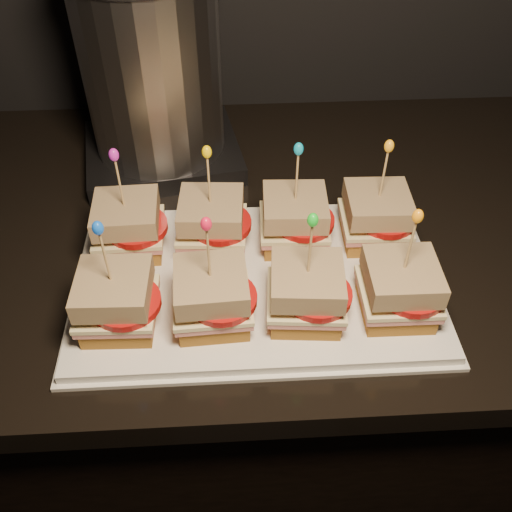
{
  "coord_description": "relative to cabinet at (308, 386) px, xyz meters",
  "views": [
    {
      "loc": [
        -0.72,
        1.01,
        1.43
      ],
      "look_at": [
        -0.69,
        1.52,
        0.94
      ],
      "focal_mm": 40.0,
      "sensor_mm": 36.0,
      "label": 1
    }
  ],
  "objects": [
    {
      "name": "cabinet",
      "position": [
        0.0,
        0.0,
        0.0
      ],
      "size": [
        2.46,
        0.65,
        0.85
      ],
      "primitive_type": "cube",
      "color": "black",
      "rests_on": "ground"
    },
    {
      "name": "granite_slab",
      "position": [
        0.0,
        0.0,
        0.44
      ],
      "size": [
        2.5,
        0.69,
        0.04
      ],
      "primitive_type": "cube",
      "color": "black",
      "rests_on": "cabinet"
    },
    {
      "name": "platter",
      "position": [
        -0.12,
        -0.15,
        0.47
      ],
      "size": [
        0.46,
        0.28,
        0.02
      ],
      "primitive_type": "cube",
      "color": "white",
      "rests_on": "granite_slab"
    },
    {
      "name": "platter_rim",
      "position": [
        -0.12,
        -0.15,
        0.47
      ],
      "size": [
        0.47,
        0.3,
        0.01
      ],
      "primitive_type": "cube",
      "color": "white",
      "rests_on": "granite_slab"
    },
    {
      "name": "sandwich_0_bread_bot",
      "position": [
        -0.28,
        -0.08,
        0.49
      ],
      "size": [
        0.08,
        0.08,
        0.02
      ],
      "primitive_type": "cube",
      "rotation": [
        0.0,
        0.0,
        0.03
      ],
      "color": "brown",
      "rests_on": "platter"
    },
    {
      "name": "sandwich_0_ham",
      "position": [
        -0.28,
        -0.08,
        0.51
      ],
      "size": [
        0.09,
        0.09,
        0.01
      ],
      "primitive_type": "cube",
      "rotation": [
        0.0,
        0.0,
        0.03
      ],
      "color": "#CE6265",
      "rests_on": "sandwich_0_bread_bot"
    },
    {
      "name": "sandwich_0_cheese",
      "position": [
        -0.28,
        -0.08,
        0.51
      ],
      "size": [
        0.09,
        0.09,
        0.01
      ],
      "primitive_type": "cube",
      "rotation": [
        0.0,
        0.0,
        0.03
      ],
      "color": "#F5E9A7",
      "rests_on": "sandwich_0_ham"
    },
    {
      "name": "sandwich_0_tomato",
      "position": [
        -0.27,
        -0.09,
        0.52
      ],
      "size": [
        0.08,
        0.08,
        0.01
      ],
      "primitive_type": "cylinder",
      "color": "#AA110F",
      "rests_on": "sandwich_0_cheese"
    },
    {
      "name": "sandwich_0_bread_top",
      "position": [
        -0.28,
        -0.08,
        0.54
      ],
      "size": [
        0.08,
        0.08,
        0.03
      ],
      "primitive_type": "cube",
      "rotation": [
        0.0,
        0.0,
        0.03
      ],
      "color": "#542C0F",
      "rests_on": "sandwich_0_tomato"
    },
    {
      "name": "sandwich_0_pick",
      "position": [
        -0.28,
        -0.08,
        0.58
      ],
      "size": [
        0.0,
        0.0,
        0.09
      ],
      "primitive_type": "cylinder",
      "color": "tan",
      "rests_on": "sandwich_0_bread_top"
    },
    {
      "name": "sandwich_0_frill",
      "position": [
        -0.28,
        -0.08,
        0.63
      ],
      "size": [
        0.01,
        0.01,
        0.02
      ],
      "primitive_type": "ellipsoid",
      "color": "#C221AA",
      "rests_on": "sandwich_0_pick"
    },
    {
      "name": "sandwich_1_bread_bot",
      "position": [
        -0.17,
        -0.08,
        0.49
      ],
      "size": [
        0.09,
        0.09,
        0.02
      ],
      "primitive_type": "cube",
      "rotation": [
        0.0,
        0.0,
        -0.07
      ],
      "color": "brown",
      "rests_on": "platter"
    },
    {
      "name": "sandwich_1_ham",
      "position": [
        -0.17,
        -0.08,
        0.51
      ],
      "size": [
        0.09,
        0.09,
        0.01
      ],
      "primitive_type": "cube",
      "rotation": [
        0.0,
        0.0,
        -0.07
      ],
      "color": "#CE6265",
      "rests_on": "sandwich_1_bread_bot"
    },
    {
      "name": "sandwich_1_cheese",
      "position": [
        -0.17,
        -0.08,
        0.51
      ],
      "size": [
        0.1,
        0.09,
        0.01
      ],
      "primitive_type": "cube",
      "rotation": [
        0.0,
        0.0,
        -0.07
      ],
      "color": "#F5E9A7",
      "rests_on": "sandwich_1_ham"
    },
    {
      "name": "sandwich_1_tomato",
      "position": [
        -0.16,
        -0.09,
        0.52
      ],
      "size": [
        0.08,
        0.08,
        0.01
      ],
      "primitive_type": "cylinder",
      "color": "#AA110F",
      "rests_on": "sandwich_1_cheese"
    },
    {
      "name": "sandwich_1_bread_top",
      "position": [
        -0.17,
        -0.08,
        0.54
      ],
      "size": [
        0.09,
        0.09,
        0.03
      ],
      "primitive_type": "cube",
      "rotation": [
        0.0,
        0.0,
        -0.07
      ],
      "color": "#542C0F",
      "rests_on": "sandwich_1_tomato"
    },
    {
      "name": "sandwich_1_pick",
      "position": [
        -0.17,
        -0.08,
        0.58
      ],
      "size": [
        0.0,
        0.0,
        0.09
      ],
      "primitive_type": "cylinder",
      "color": "tan",
      "rests_on": "sandwich_1_bread_top"
    },
    {
      "name": "sandwich_1_frill",
      "position": [
        -0.17,
        -0.08,
        0.63
      ],
      "size": [
        0.01,
        0.01,
        0.02
      ],
      "primitive_type": "ellipsoid",
      "color": "#F5C502",
      "rests_on": "sandwich_1_pick"
    },
    {
      "name": "sandwich_2_bread_bot",
      "position": [
        -0.06,
        -0.08,
        0.49
      ],
      "size": [
        0.08,
        0.08,
        0.02
      ],
      "primitive_type": "cube",
      "rotation": [
        0.0,
        0.0,
        -0.04
      ],
      "color": "brown",
      "rests_on": "platter"
    },
    {
      "name": "sandwich_2_ham",
      "position": [
        -0.06,
        -0.08,
        0.51
      ],
      "size": [
        0.09,
        0.09,
        0.01
      ],
      "primitive_type": "cube",
      "rotation": [
        0.0,
        0.0,
        -0.04
      ],
      "color": "#CE6265",
      "rests_on": "sandwich_2_bread_bot"
    },
    {
      "name": "sandwich_2_cheese",
      "position": [
        -0.06,
        -0.08,
        0.51
      ],
      "size": [
        0.09,
        0.09,
        0.01
      ],
      "primitive_type": "cube",
      "rotation": [
        0.0,
        0.0,
        -0.04
      ],
      "color": "#F5E9A7",
      "rests_on": "sandwich_2_ham"
    },
    {
      "name": "sandwich_2_tomato",
      "position": [
        -0.05,
        -0.09,
        0.52
      ],
      "size": [
        0.08,
        0.08,
        0.01
      ],
      "primitive_type": "cylinder",
      "color": "#AA110F",
      "rests_on": "sandwich_2_cheese"
    },
    {
      "name": "sandwich_2_bread_top",
      "position": [
        -0.06,
        -0.08,
        0.54
      ],
      "size": [
        0.09,
        0.09,
        0.03
      ],
      "primitive_type": "cube",
      "rotation": [
        0.0,
        0.0,
        -0.04
      ],
      "color": "#542C0F",
      "rests_on": "sandwich_2_tomato"
    },
    {
      "name": "sandwich_2_pick",
      "position": [
        -0.06,
        -0.08,
        0.58
      ],
      "size": [
        0.0,
        0.0,
        0.09
      ],
      "primitive_type": "cylinder",
      "color": "tan",
      "rests_on": "sandwich_2_bread_top"
    },
    {
      "name": "sandwich_2_frill",
      "position": [
        -0.06,
        -0.08,
        0.63
      ],
      "size": [
        0.01,
        0.01,
        0.02
      ],
      "primitive_type": "ellipsoid",
      "color": "#0C93B3",
      "rests_on": "sandwich_2_pick"
    },
    {
      "name": "sandwich_3_bread_bot",
      "position": [
        0.05,
        -0.08,
        0.49
      ],
      "size": [
        0.08,
        0.08,
        0.02
      ],
      "primitive_type": "cube",
      "rotation": [
        0.0,
        0.0,
        -0.03
      ],
      "color": "brown",
      "rests_on": "platter"
    },
    {
      "name": "sandwich_3_ham",
      "position": [
        0.05,
        -0.08,
        0.51
      ],
      "size": [
        0.09,
        0.09,
        0.01
      ],
      "primitive_type": "cube",
      "rotation": [
        0.0,
        0.0,
        -0.03
      ],
      "color": "#CE6265",
      "rests_on": "sandwich_3_bread_bot"
    },
    {
      "name": "sandwich_3_cheese",
      "position": [
        0.05,
        -0.08,
        0.51
      ],
      "size": [
        0.09,
        0.09,
        0.01
      ],
      "primitive_type": "cube",
      "rotation": [
        0.0,
        0.0,
        -0.03
      ],
      "color": "#F5E9A7",
      "rests_on": "sandwich_3_ham"
    },
    {
      "name": "sandwich_3_tomato",
      "position": [
        0.06,
        -0.09,
        0.52
      ],
      "size": [
        0.08,
        0.08,
        0.01
      ],
      "primitive_type": "cylinder",
      "color": "#AA110F",
      "rests_on": "sandwich_3_cheese"
    },
    {
      "name": "sandwich_3_bread_top",
      "position": [
        0.05,
        -0.08,
        0.54
      ],
      "size": [
        0.08,
        0.08,
        0.03
      ],
      "primitive_type": "cube",
      "rotation": [
        0.0,
        0.0,
        -0.03
      ],
      "color": "#542C0F",
      "rests_on": "sandwich_3_tomato"
    },
    {
      "name": "sandwich_3_pick",
      "position": [
        0.05,
        -0.08,
        0.58
      ],
      "size": [
        0.0,
        0.0,
        0.09
      ],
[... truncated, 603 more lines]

